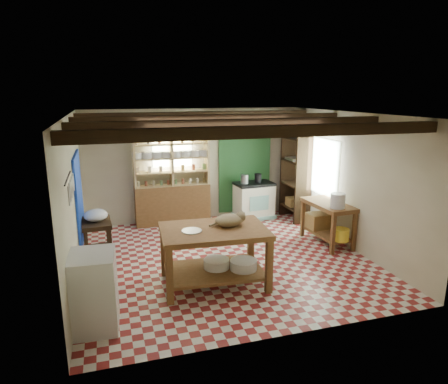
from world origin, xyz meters
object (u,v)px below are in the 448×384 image
object	(u,v)px
prep_table	(98,240)
white_cabinet	(94,291)
right_counter	(327,223)
stove	(254,200)
cat	(229,220)
work_table	(214,256)

from	to	relation	value
prep_table	white_cabinet	xyz separation A→B (m)	(-0.02, -2.24, 0.13)
right_counter	white_cabinet	bearing A→B (deg)	-161.83
stove	cat	distance (m)	3.44
work_table	stove	world-z (taller)	work_table
prep_table	right_counter	bearing A→B (deg)	-9.15
white_cabinet	cat	xyz separation A→B (m)	(2.03, 0.75, 0.52)
stove	prep_table	world-z (taller)	stove
work_table	right_counter	size ratio (longest dim) A/B	1.38
work_table	prep_table	world-z (taller)	work_table
white_cabinet	right_counter	xyz separation A→B (m)	(4.40, 1.75, -0.08)
stove	work_table	bearing A→B (deg)	-125.69
work_table	stove	xyz separation A→B (m)	(1.82, 3.04, -0.02)
prep_table	cat	xyz separation A→B (m)	(2.01, -1.49, 0.65)
stove	white_cabinet	bearing A→B (deg)	-138.51
white_cabinet	prep_table	bearing A→B (deg)	93.25
work_table	right_counter	world-z (taller)	work_table
stove	cat	world-z (taller)	cat
cat	right_counter	bearing A→B (deg)	16.53
right_counter	work_table	bearing A→B (deg)	-161.98
white_cabinet	cat	size ratio (longest dim) A/B	2.27
white_cabinet	right_counter	distance (m)	4.74
prep_table	cat	size ratio (longest dim) A/B	1.66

